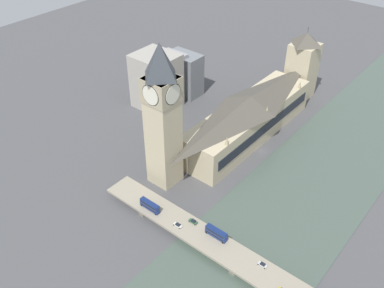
{
  "coord_description": "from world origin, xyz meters",
  "views": [
    {
      "loc": [
        -96.17,
        181.04,
        152.85
      ],
      "look_at": [
        20.11,
        40.3,
        18.62
      ],
      "focal_mm": 40.0,
      "sensor_mm": 36.0,
      "label": 1
    }
  ],
  "objects_px": {
    "road_bridge": "(240,261)",
    "double_decker_bus_mid": "(150,205)",
    "car_southbound_tail": "(178,225)",
    "parliament_hall": "(249,117)",
    "victoria_tower": "(302,66)",
    "car_northbound_mid": "(193,221)",
    "car_southbound_lead": "(263,265)",
    "clock_tower": "(162,113)",
    "double_decker_bus_rear": "(216,233)"
  },
  "relations": [
    {
      "from": "road_bridge",
      "to": "double_decker_bus_mid",
      "type": "bearing_deg",
      "value": 3.35
    },
    {
      "from": "road_bridge",
      "to": "car_southbound_tail",
      "type": "distance_m",
      "value": 33.28
    },
    {
      "from": "parliament_hall",
      "to": "victoria_tower",
      "type": "distance_m",
      "value": 65.14
    },
    {
      "from": "car_northbound_mid",
      "to": "car_southbound_lead",
      "type": "xyz_separation_m",
      "value": [
        -38.23,
        0.43,
        -0.03
      ]
    },
    {
      "from": "car_southbound_lead",
      "to": "car_northbound_mid",
      "type": "bearing_deg",
      "value": -0.64
    },
    {
      "from": "double_decker_bus_mid",
      "to": "clock_tower",
      "type": "bearing_deg",
      "value": -62.72
    },
    {
      "from": "double_decker_bus_mid",
      "to": "car_southbound_lead",
      "type": "relative_size",
      "value": 2.74
    },
    {
      "from": "car_southbound_tail",
      "to": "car_northbound_mid",
      "type": "bearing_deg",
      "value": -122.65
    },
    {
      "from": "victoria_tower",
      "to": "car_southbound_tail",
      "type": "xyz_separation_m",
      "value": [
        -19.25,
        151.84,
        -18.14
      ]
    },
    {
      "from": "car_northbound_mid",
      "to": "car_southbound_tail",
      "type": "xyz_separation_m",
      "value": [
        4.05,
        6.32,
        -0.02
      ]
    },
    {
      "from": "victoria_tower",
      "to": "car_southbound_lead",
      "type": "xyz_separation_m",
      "value": [
        -61.54,
        145.95,
        -18.15
      ]
    },
    {
      "from": "double_decker_bus_rear",
      "to": "car_southbound_lead",
      "type": "distance_m",
      "value": 24.75
    },
    {
      "from": "road_bridge",
      "to": "car_southbound_tail",
      "type": "xyz_separation_m",
      "value": [
        33.14,
        2.67,
        1.56
      ]
    },
    {
      "from": "double_decker_bus_mid",
      "to": "road_bridge",
      "type": "bearing_deg",
      "value": -176.65
    },
    {
      "from": "car_southbound_tail",
      "to": "parliament_hall",
      "type": "bearing_deg",
      "value": -77.61
    },
    {
      "from": "road_bridge",
      "to": "double_decker_bus_rear",
      "type": "height_order",
      "value": "double_decker_bus_rear"
    },
    {
      "from": "double_decker_bus_rear",
      "to": "car_northbound_mid",
      "type": "bearing_deg",
      "value": -0.7
    },
    {
      "from": "double_decker_bus_mid",
      "to": "car_southbound_tail",
      "type": "xyz_separation_m",
      "value": [
        -17.59,
        -0.3,
        -1.92
      ]
    },
    {
      "from": "parliament_hall",
      "to": "road_bridge",
      "type": "height_order",
      "value": "parliament_hall"
    },
    {
      "from": "victoria_tower",
      "to": "car_northbound_mid",
      "type": "relative_size",
      "value": 11.61
    },
    {
      "from": "clock_tower",
      "to": "double_decker_bus_mid",
      "type": "height_order",
      "value": "clock_tower"
    },
    {
      "from": "car_southbound_lead",
      "to": "car_southbound_tail",
      "type": "distance_m",
      "value": 42.69
    },
    {
      "from": "road_bridge",
      "to": "double_decker_bus_mid",
      "type": "relative_size",
      "value": 13.78
    },
    {
      "from": "double_decker_bus_mid",
      "to": "parliament_hall",
      "type": "bearing_deg",
      "value": -88.95
    },
    {
      "from": "parliament_hall",
      "to": "double_decker_bus_rear",
      "type": "bearing_deg",
      "value": 114.37
    },
    {
      "from": "clock_tower",
      "to": "car_southbound_lead",
      "type": "distance_m",
      "value": 83.8
    },
    {
      "from": "double_decker_bus_mid",
      "to": "double_decker_bus_rear",
      "type": "height_order",
      "value": "double_decker_bus_mid"
    },
    {
      "from": "double_decker_bus_mid",
      "to": "car_southbound_tail",
      "type": "relative_size",
      "value": 2.56
    },
    {
      "from": "clock_tower",
      "to": "car_northbound_mid",
      "type": "bearing_deg",
      "value": 151.97
    },
    {
      "from": "victoria_tower",
      "to": "road_bridge",
      "type": "relative_size",
      "value": 0.33
    },
    {
      "from": "victoria_tower",
      "to": "double_decker_bus_rear",
      "type": "distance_m",
      "value": 151.15
    },
    {
      "from": "parliament_hall",
      "to": "clock_tower",
      "type": "height_order",
      "value": "clock_tower"
    },
    {
      "from": "victoria_tower",
      "to": "car_southbound_tail",
      "type": "relative_size",
      "value": 11.53
    },
    {
      "from": "car_northbound_mid",
      "to": "car_southbound_lead",
      "type": "distance_m",
      "value": 38.24
    },
    {
      "from": "car_southbound_tail",
      "to": "clock_tower",
      "type": "bearing_deg",
      "value": -39.02
    },
    {
      "from": "car_northbound_mid",
      "to": "parliament_hall",
      "type": "bearing_deg",
      "value": -74.0
    },
    {
      "from": "car_northbound_mid",
      "to": "double_decker_bus_rear",
      "type": "bearing_deg",
      "value": 179.3
    },
    {
      "from": "victoria_tower",
      "to": "car_northbound_mid",
      "type": "xyz_separation_m",
      "value": [
        -23.3,
        145.52,
        -18.12
      ]
    },
    {
      "from": "road_bridge",
      "to": "double_decker_bus_rear",
      "type": "xyz_separation_m",
      "value": [
        15.53,
        -3.49,
        3.44
      ]
    },
    {
      "from": "road_bridge",
      "to": "double_decker_bus_mid",
      "type": "distance_m",
      "value": 50.93
    },
    {
      "from": "double_decker_bus_mid",
      "to": "car_southbound_lead",
      "type": "height_order",
      "value": "double_decker_bus_mid"
    },
    {
      "from": "road_bridge",
      "to": "car_northbound_mid",
      "type": "relative_size",
      "value": 35.55
    },
    {
      "from": "clock_tower",
      "to": "victoria_tower",
      "type": "bearing_deg",
      "value": -95.05
    },
    {
      "from": "double_decker_bus_rear",
      "to": "road_bridge",
      "type": "bearing_deg",
      "value": 167.34
    },
    {
      "from": "double_decker_bus_rear",
      "to": "car_southbound_lead",
      "type": "relative_size",
      "value": 2.67
    },
    {
      "from": "road_bridge",
      "to": "car_northbound_mid",
      "type": "xyz_separation_m",
      "value": [
        29.09,
        -3.65,
        1.57
      ]
    },
    {
      "from": "clock_tower",
      "to": "car_southbound_tail",
      "type": "distance_m",
      "value": 53.97
    },
    {
      "from": "road_bridge",
      "to": "car_southbound_lead",
      "type": "relative_size",
      "value": 37.72
    },
    {
      "from": "double_decker_bus_rear",
      "to": "car_southbound_lead",
      "type": "bearing_deg",
      "value": 179.4
    },
    {
      "from": "car_southbound_tail",
      "to": "car_southbound_lead",
      "type": "bearing_deg",
      "value": -172.06
    }
  ]
}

